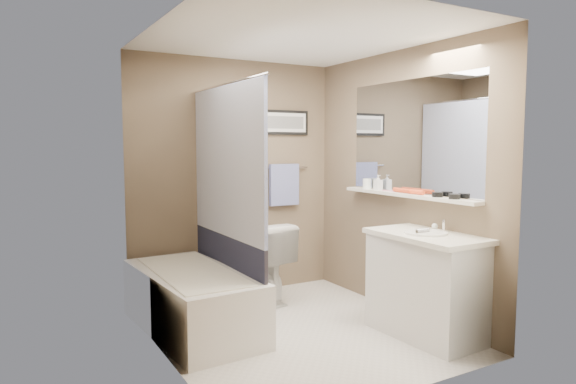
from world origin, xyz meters
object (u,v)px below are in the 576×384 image
hair_brush_back (402,190)px  glass_jar (367,184)px  bathtub (192,301)px  candle_bowl_near (454,197)px  toilet (258,262)px  candle_bowl_far (437,195)px  vanity (426,287)px  soap_bottle (378,182)px  hair_brush_front (414,192)px

hair_brush_back → glass_jar: (0.00, 0.50, 0.03)m
bathtub → glass_jar: size_ratio=15.00×
candle_bowl_near → glass_jar: size_ratio=0.90×
bathtub → toilet: size_ratio=1.90×
toilet → candle_bowl_far: 1.87m
vanity → soap_bottle: size_ratio=6.27×
hair_brush_back → soap_bottle: (0.00, 0.33, 0.05)m
toilet → glass_jar: glass_jar is taller
candle_bowl_near → glass_jar: bearing=90.0°
hair_brush_back → glass_jar: size_ratio=2.20×
vanity → candle_bowl_far: size_ratio=10.00×
hair_brush_front → soap_bottle: 0.49m
toilet → glass_jar: 1.32m
hair_brush_back → candle_bowl_near: bearing=-90.0°
hair_brush_back → soap_bottle: size_ratio=1.53×
vanity → glass_jar: bearing=76.9°
glass_jar → hair_brush_back: bearing=-90.0°
candle_bowl_near → glass_jar: (0.00, 1.10, 0.03)m
hair_brush_back → toilet: bearing=133.3°
bathtub → toilet: toilet is taller
vanity → soap_bottle: bearing=74.9°
toilet → candle_bowl_near: (0.95, -1.61, 0.74)m
toilet → soap_bottle: (0.95, -0.67, 0.79)m
candle_bowl_near → hair_brush_front: hair_brush_front is taller
candle_bowl_near → hair_brush_back: (0.00, 0.60, 0.00)m
bathtub → vanity: 1.92m
candle_bowl_far → vanity: bearing=-155.8°
hair_brush_front → soap_bottle: bearing=90.0°
bathtub → candle_bowl_near: size_ratio=16.67×
glass_jar → soap_bottle: 0.17m
candle_bowl_near → candle_bowl_far: size_ratio=1.00×
vanity → candle_bowl_near: bearing=-30.4°
vanity → candle_bowl_near: 0.76m
candle_bowl_far → hair_brush_front: (0.00, 0.27, 0.00)m
hair_brush_back → soap_bottle: 0.34m
candle_bowl_near → soap_bottle: (0.00, 0.94, 0.05)m
hair_brush_front → candle_bowl_near: bearing=-90.0°
hair_brush_front → vanity: bearing=-117.8°
vanity → toilet: bearing=114.1°
bathtub → hair_brush_front: size_ratio=6.82×
vanity → glass_jar: glass_jar is taller
toilet → vanity: bearing=108.7°
candle_bowl_far → hair_brush_front: hair_brush_front is taller
candle_bowl_near → hair_brush_front: 0.45m
toilet → hair_brush_back: size_ratio=3.58×
bathtub → candle_bowl_near: candle_bowl_near is taller
bathtub → hair_brush_front: (1.79, -0.70, 0.89)m
candle_bowl_near → vanity: bearing=152.3°
hair_brush_back → bathtub: bearing=163.1°
candle_bowl_far → toilet: bearing=123.6°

